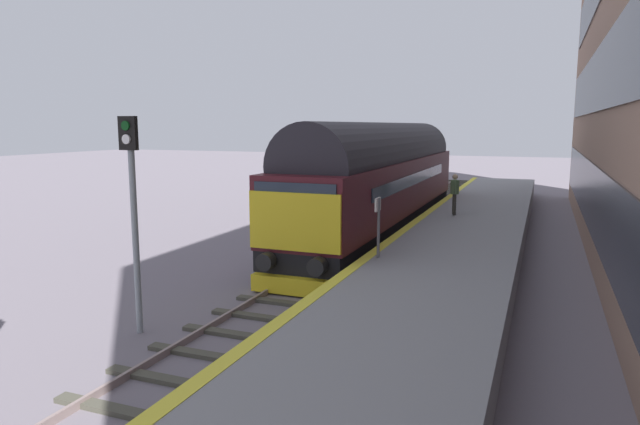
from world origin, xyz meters
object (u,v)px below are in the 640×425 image
platform_number_sign (378,217)px  waiting_passenger (455,190)px  signal_post_mid (133,202)px  diesel_locomotive (382,177)px

platform_number_sign → waiting_passenger: size_ratio=0.99×
signal_post_mid → platform_number_sign: size_ratio=2.92×
diesel_locomotive → waiting_passenger: diesel_locomotive is taller
waiting_passenger → platform_number_sign: bearing=159.5°
platform_number_sign → signal_post_mid: bearing=-130.0°
platform_number_sign → waiting_passenger: waiting_passenger is taller
diesel_locomotive → signal_post_mid: bearing=-99.4°
diesel_locomotive → platform_number_sign: size_ratio=10.87×
diesel_locomotive → platform_number_sign: bearing=-75.1°
platform_number_sign → diesel_locomotive: bearing=104.9°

